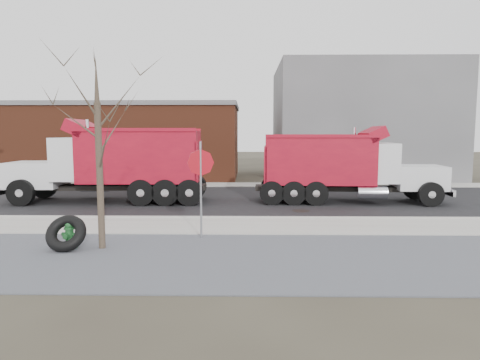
{
  "coord_description": "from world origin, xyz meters",
  "views": [
    {
      "loc": [
        0.81,
        -14.06,
        3.18
      ],
      "look_at": [
        0.52,
        2.19,
        1.4
      ],
      "focal_mm": 32.0,
      "sensor_mm": 36.0,
      "label": 1
    }
  ],
  "objects_px": {
    "truck_tire": "(66,233)",
    "stop_sign": "(201,173)",
    "dump_truck_red_a": "(342,164)",
    "dump_truck_red_b": "(116,161)",
    "fire_hydrant": "(69,236)"
  },
  "relations": [
    {
      "from": "stop_sign",
      "to": "dump_truck_red_a",
      "type": "relative_size",
      "value": 0.34
    },
    {
      "from": "stop_sign",
      "to": "dump_truck_red_a",
      "type": "distance_m",
      "value": 9.02
    },
    {
      "from": "truck_tire",
      "to": "dump_truck_red_b",
      "type": "distance_m",
      "value": 8.44
    },
    {
      "from": "fire_hydrant",
      "to": "truck_tire",
      "type": "distance_m",
      "value": 0.22
    },
    {
      "from": "stop_sign",
      "to": "dump_truck_red_b",
      "type": "distance_m",
      "value": 8.26
    },
    {
      "from": "dump_truck_red_a",
      "to": "dump_truck_red_b",
      "type": "xyz_separation_m",
      "value": [
        -10.41,
        -0.14,
        0.16
      ]
    },
    {
      "from": "truck_tire",
      "to": "dump_truck_red_a",
      "type": "bearing_deg",
      "value": 42.14
    },
    {
      "from": "truck_tire",
      "to": "stop_sign",
      "type": "bearing_deg",
      "value": 22.01
    },
    {
      "from": "fire_hydrant",
      "to": "stop_sign",
      "type": "xyz_separation_m",
      "value": [
        3.51,
        1.23,
        1.63
      ]
    },
    {
      "from": "truck_tire",
      "to": "stop_sign",
      "type": "relative_size",
      "value": 0.37
    },
    {
      "from": "fire_hydrant",
      "to": "dump_truck_red_a",
      "type": "height_order",
      "value": "dump_truck_red_a"
    },
    {
      "from": "fire_hydrant",
      "to": "dump_truck_red_b",
      "type": "xyz_separation_m",
      "value": [
        -1.15,
        8.05,
        1.55
      ]
    },
    {
      "from": "truck_tire",
      "to": "fire_hydrant",
      "type": "bearing_deg",
      "value": 87.61
    },
    {
      "from": "fire_hydrant",
      "to": "stop_sign",
      "type": "distance_m",
      "value": 4.06
    },
    {
      "from": "dump_truck_red_a",
      "to": "truck_tire",
      "type": "bearing_deg",
      "value": -135.03
    }
  ]
}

